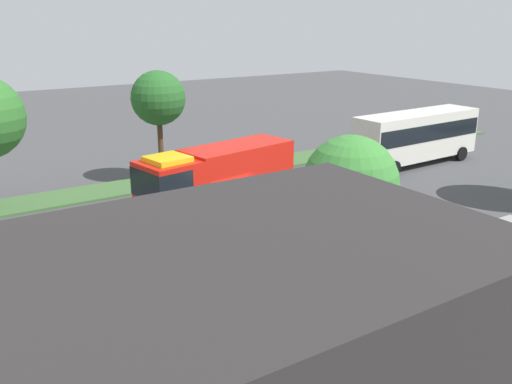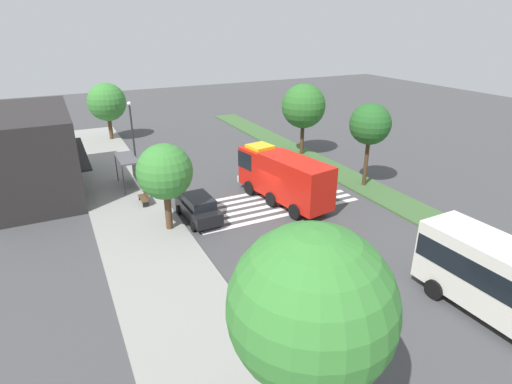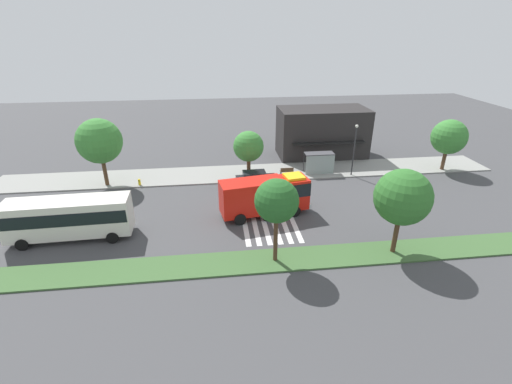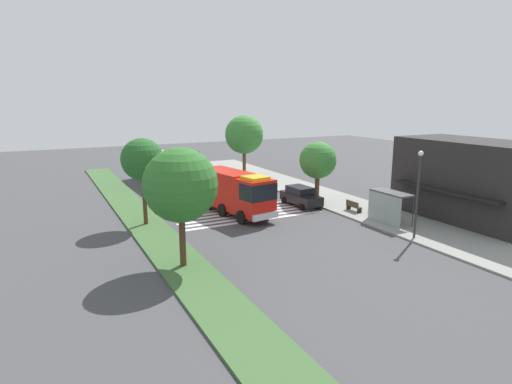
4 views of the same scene
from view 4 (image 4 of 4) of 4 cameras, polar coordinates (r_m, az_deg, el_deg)
ground_plane at (r=37.31m, az=-1.59°, el=-2.81°), size 120.00×120.00×0.00m
sidewalk at (r=42.27m, az=10.42°, el=-1.10°), size 60.00×5.52×0.14m
median_strip at (r=34.65m, az=-14.39°, el=-4.28°), size 60.00×3.00×0.14m
crosswalk at (r=37.04m, az=-1.38°, el=-2.91°), size 4.95×12.56×0.01m
fire_truck at (r=36.14m, az=-2.60°, el=0.10°), size 8.84×3.86×3.76m
parked_car_west at (r=67.42m, az=-8.48°, el=4.67°), size 4.70×2.19×1.78m
parked_car_mid at (r=39.79m, az=5.98°, el=-0.55°), size 4.56×2.17×1.79m
transit_bus at (r=51.40m, az=-12.91°, el=3.51°), size 10.11×3.10×3.61m
bus_stop_shelter at (r=35.10m, az=17.14°, el=-1.16°), size 3.50×1.40×2.46m
bench_near_shelter at (r=38.26m, az=12.85°, el=-1.82°), size 1.60×0.50×0.90m
street_lamp at (r=31.46m, az=20.78°, el=0.59°), size 0.36×0.36×6.16m
storefront_building at (r=38.58m, az=26.93°, el=1.31°), size 11.86×6.73×6.52m
sidewalk_tree_far_west at (r=54.69m, az=-1.60°, el=7.63°), size 4.86×4.86×7.57m
sidewalk_tree_west at (r=40.91m, az=8.24°, el=4.18°), size 3.50×3.50×5.68m
median_tree_far_west at (r=33.71m, az=-14.90°, el=4.16°), size 3.25×3.25×6.71m
median_tree_west at (r=24.58m, az=-10.04°, el=0.89°), size 4.29×4.29×6.97m
fire_hydrant at (r=51.83m, az=-0.32°, el=2.05°), size 0.28×0.28×0.70m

